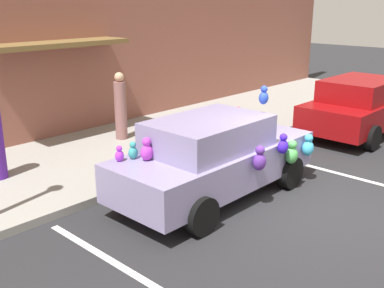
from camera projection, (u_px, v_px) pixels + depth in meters
ground_plane at (319, 206)px, 8.29m from camera, size 60.00×60.00×0.00m
sidewalk at (138, 145)px, 11.52m from camera, size 24.00×4.00×0.15m
storefront_building at (79, 15)px, 11.98m from camera, size 24.00×1.25×6.40m
parking_stripe_front at (317, 168)px, 10.19m from camera, size 0.12×3.60×0.01m
parking_stripe_rear at (123, 268)px, 6.37m from camera, size 0.12×3.60×0.01m
plush_covered_car at (215, 156)px, 8.48m from camera, size 4.21×1.98×2.06m
parked_sedan_behind at (361, 106)px, 12.61m from camera, size 4.27×1.99×1.54m
teddy_bear_on_sidewalk at (235, 123)px, 12.01m from camera, size 0.39×0.32×0.74m
pedestrian_walking_past at (121, 108)px, 11.60m from camera, size 0.30×0.30×1.71m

